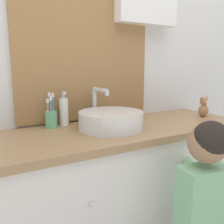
# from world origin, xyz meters

# --- Properties ---
(wall_back) EXTENTS (3.20, 0.18, 2.50)m
(wall_back) POSITION_xyz_m (0.01, 0.62, 1.29)
(wall_back) COLOR silver
(wall_back) RESTS_ON ground_plane
(vanity_counter) EXTENTS (1.45, 0.53, 0.85)m
(vanity_counter) POSITION_xyz_m (0.00, 0.34, 0.43)
(vanity_counter) COLOR silver
(vanity_counter) RESTS_ON ground_plane
(sink_basin) EXTENTS (0.34, 0.39, 0.21)m
(sink_basin) POSITION_xyz_m (-0.09, 0.34, 0.90)
(sink_basin) COLOR silver
(sink_basin) RESTS_ON vanity_counter
(toothbrush_holder) EXTENTS (0.06, 0.06, 0.19)m
(toothbrush_holder) POSITION_xyz_m (-0.36, 0.51, 0.90)
(toothbrush_holder) COLOR #66B27F
(toothbrush_holder) RESTS_ON vanity_counter
(soap_dispenser) EXTENTS (0.05, 0.05, 0.19)m
(soap_dispenser) POSITION_xyz_m (-0.28, 0.54, 0.93)
(soap_dispenser) COLOR white
(soap_dispenser) RESTS_ON vanity_counter
(child_figure) EXTENTS (0.27, 0.45, 0.96)m
(child_figure) POSITION_xyz_m (0.11, -0.12, 0.56)
(child_figure) COLOR slate
(child_figure) RESTS_ON ground_plane
(teddy_bear) EXTENTS (0.07, 0.06, 0.13)m
(teddy_bear) POSITION_xyz_m (0.59, 0.31, 0.91)
(teddy_bear) COLOR #9E7047
(teddy_bear) RESTS_ON vanity_counter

